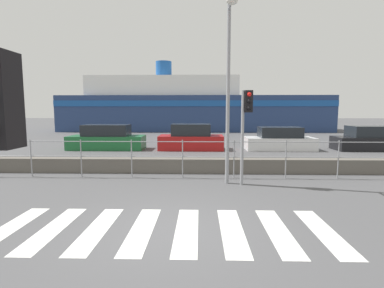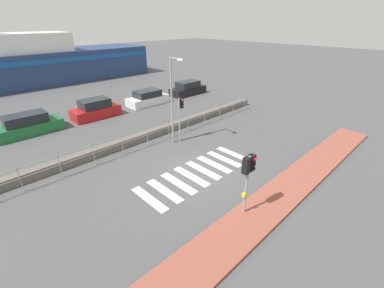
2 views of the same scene
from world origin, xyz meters
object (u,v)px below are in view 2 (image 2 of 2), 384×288
at_px(streetlamp, 174,91).
at_px(parked_car_green, 27,126).
at_px(parked_car_red, 96,110).
at_px(parked_car_black, 188,89).
at_px(traffic_light_near, 248,170).
at_px(traffic_light_far, 180,110).
at_px(parked_car_white, 148,98).
at_px(ferry_boat, 23,64).

relative_size(streetlamp, parked_car_green, 1.24).
distance_m(parked_car_green, parked_car_red, 5.11).
height_order(streetlamp, parked_car_black, streetlamp).
bearing_deg(parked_car_green, traffic_light_near, -75.61).
height_order(traffic_light_far, parked_car_white, traffic_light_far).
relative_size(traffic_light_far, parked_car_black, 0.73).
bearing_deg(traffic_light_near, parked_car_white, 68.14).
height_order(traffic_light_near, parked_car_red, traffic_light_near).
xyz_separation_m(ferry_boat, parked_car_red, (0.79, -17.00, -1.92)).
distance_m(streetlamp, parked_car_white, 9.81).
distance_m(traffic_light_far, parked_car_white, 9.25).
xyz_separation_m(traffic_light_near, streetlamp, (2.48, 7.28, 1.32)).
height_order(streetlamp, parked_car_green, streetlamp).
height_order(ferry_boat, parked_car_red, ferry_boat).
bearing_deg(parked_car_black, traffic_light_far, -135.58).
distance_m(traffic_light_far, ferry_boat, 25.65).
height_order(parked_car_green, parked_car_red, parked_car_red).
distance_m(ferry_boat, parked_car_green, 17.65).
distance_m(streetlamp, parked_car_red, 9.11).
xyz_separation_m(traffic_light_near, parked_car_red, (1.06, 15.81, -1.52)).
bearing_deg(parked_car_red, parked_car_green, 180.00).
relative_size(traffic_light_near, parked_car_green, 0.62).
height_order(traffic_light_near, ferry_boat, ferry_boat).
height_order(traffic_light_far, parked_car_green, traffic_light_far).
height_order(parked_car_green, parked_car_black, parked_car_green).
distance_m(traffic_light_near, parked_car_black, 19.73).
xyz_separation_m(streetlamp, ferry_boat, (-2.21, 25.53, -0.92)).
bearing_deg(parked_car_white, parked_car_red, 180.00).
bearing_deg(traffic_light_near, parked_car_red, 86.17).
bearing_deg(parked_car_white, traffic_light_far, -111.29).
bearing_deg(traffic_light_near, parked_car_black, 53.50).
xyz_separation_m(parked_car_red, parked_car_black, (10.64, 0.00, -0.04)).
bearing_deg(parked_car_red, traffic_light_far, -76.89).
xyz_separation_m(streetlamp, parked_car_red, (-1.42, 8.53, -2.85)).
xyz_separation_m(traffic_light_near, ferry_boat, (0.26, 32.81, 0.40)).
relative_size(parked_car_green, parked_car_white, 1.12).
distance_m(ferry_boat, parked_car_white, 18.17).
xyz_separation_m(traffic_light_far, parked_car_green, (-7.09, 8.49, -1.55)).
distance_m(streetlamp, parked_car_green, 11.12).
relative_size(parked_car_green, parked_car_black, 1.09).
bearing_deg(traffic_light_far, traffic_light_near, -112.52).
relative_size(traffic_light_far, streetlamp, 0.53).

